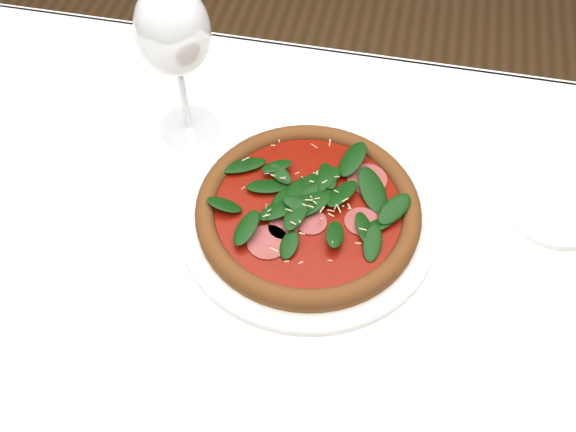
# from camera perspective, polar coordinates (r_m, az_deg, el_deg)

# --- Properties ---
(dining_table) EXTENTS (1.21, 0.81, 0.75)m
(dining_table) POSITION_cam_1_polar(r_m,az_deg,el_deg) (0.85, -2.75, -7.57)
(dining_table) COLOR white
(dining_table) RESTS_ON ground
(plate) EXTENTS (0.32, 0.32, 0.01)m
(plate) POSITION_cam_1_polar(r_m,az_deg,el_deg) (0.79, 1.77, -0.03)
(plate) COLOR white
(plate) RESTS_ON dining_table
(pizza) EXTENTS (0.35, 0.35, 0.04)m
(pizza) POSITION_cam_1_polar(r_m,az_deg,el_deg) (0.78, 1.80, 0.77)
(pizza) COLOR brown
(pizza) RESTS_ON plate
(wine_glass) EXTENTS (0.09, 0.09, 0.22)m
(wine_glass) POSITION_cam_1_polar(r_m,az_deg,el_deg) (0.81, -10.18, 15.65)
(wine_glass) COLOR white
(wine_glass) RESTS_ON dining_table
(saucer_far) EXTENTS (0.13, 0.13, 0.01)m
(saucer_far) POSITION_cam_1_polar(r_m,az_deg,el_deg) (0.87, 22.55, 0.86)
(saucer_far) COLOR white
(saucer_far) RESTS_ON dining_table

